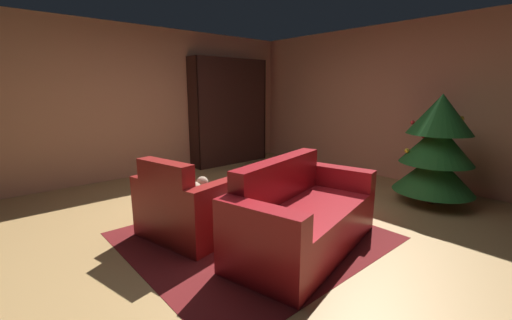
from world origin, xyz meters
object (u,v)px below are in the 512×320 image
(couch_red, at_px, (302,218))
(coffee_table, at_px, (265,200))
(book_stack_on_table, at_px, (263,193))
(armchair_red, at_px, (187,208))
(bookshelf_unit, at_px, (234,113))
(decorated_tree, at_px, (437,149))
(bottle_on_table, at_px, (247,187))

(couch_red, bearing_deg, coffee_table, -171.08)
(couch_red, distance_m, book_stack_on_table, 0.51)
(armchair_red, bearing_deg, book_stack_on_table, 53.50)
(bookshelf_unit, bearing_deg, couch_red, -27.92)
(bookshelf_unit, relative_size, coffee_table, 3.00)
(couch_red, relative_size, decorated_tree, 1.28)
(coffee_table, height_order, bottle_on_table, bottle_on_table)
(book_stack_on_table, relative_size, decorated_tree, 0.13)
(couch_red, bearing_deg, book_stack_on_table, -171.24)
(armchair_red, height_order, decorated_tree, decorated_tree)
(couch_red, bearing_deg, armchair_red, -143.16)
(bookshelf_unit, xyz_separation_m, bottle_on_table, (2.88, -2.04, -0.53))
(armchair_red, relative_size, couch_red, 0.58)
(bookshelf_unit, bearing_deg, decorated_tree, 6.39)
(book_stack_on_table, bearing_deg, bottle_on_table, -136.59)
(armchair_red, bearing_deg, decorated_tree, 66.76)
(couch_red, xyz_separation_m, book_stack_on_table, (-0.48, -0.07, 0.15))
(book_stack_on_table, relative_size, bottle_on_table, 0.78)
(decorated_tree, bearing_deg, bottle_on_table, -110.73)
(couch_red, distance_m, coffee_table, 0.47)
(armchair_red, relative_size, decorated_tree, 0.74)
(coffee_table, height_order, decorated_tree, decorated_tree)
(bookshelf_unit, distance_m, armchair_red, 3.68)
(book_stack_on_table, bearing_deg, bookshelf_unit, 147.40)
(couch_red, bearing_deg, decorated_tree, 81.79)
(armchair_red, xyz_separation_m, couch_red, (0.96, 0.72, -0.00))
(armchair_red, xyz_separation_m, decorated_tree, (1.28, 2.99, 0.45))
(couch_red, xyz_separation_m, coffee_table, (-0.45, -0.07, 0.07))
(decorated_tree, bearing_deg, coffee_table, -108.43)
(coffee_table, bearing_deg, bottle_on_table, -141.53)
(armchair_red, height_order, coffee_table, armchair_red)
(bookshelf_unit, height_order, coffee_table, bookshelf_unit)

